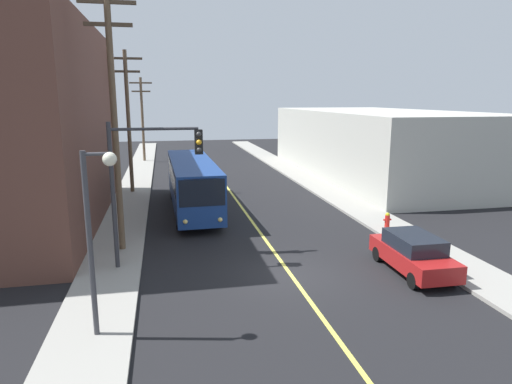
% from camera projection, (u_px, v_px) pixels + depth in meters
% --- Properties ---
extents(ground_plane, '(120.00, 120.00, 0.00)m').
position_uv_depth(ground_plane, '(291.00, 275.00, 18.20)').
color(ground_plane, black).
extents(sidewalk_left, '(2.50, 90.00, 0.15)m').
position_uv_depth(sidewalk_left, '(126.00, 219.00, 26.33)').
color(sidewalk_left, gray).
rests_on(sidewalk_left, ground).
extents(sidewalk_right, '(2.50, 90.00, 0.15)m').
position_uv_depth(sidewalk_right, '(355.00, 207.00, 29.20)').
color(sidewalk_right, gray).
rests_on(sidewalk_right, ground).
extents(lane_stripe_center, '(0.16, 60.00, 0.01)m').
position_uv_depth(lane_stripe_center, '(234.00, 197.00, 32.57)').
color(lane_stripe_center, '#D8CC4C').
rests_on(lane_stripe_center, ground).
extents(building_left_brick, '(10.00, 18.46, 11.10)m').
position_uv_depth(building_left_brick, '(0.00, 126.00, 24.17)').
color(building_left_brick, brown).
rests_on(building_left_brick, ground).
extents(building_right_warehouse, '(12.00, 27.11, 5.92)m').
position_uv_depth(building_right_warehouse, '(377.00, 143.00, 41.31)').
color(building_right_warehouse, '#B2B2A8').
rests_on(building_right_warehouse, ground).
extents(city_bus, '(2.80, 12.20, 3.20)m').
position_uv_depth(city_bus, '(192.00, 182.00, 28.42)').
color(city_bus, navy).
rests_on(city_bus, ground).
extents(parked_car_red, '(1.88, 4.43, 1.62)m').
position_uv_depth(parked_car_red, '(413.00, 253.00, 18.29)').
color(parked_car_red, maroon).
rests_on(parked_car_red, ground).
extents(utility_pole_near, '(2.40, 0.28, 11.46)m').
position_uv_depth(utility_pole_near, '(114.00, 113.00, 19.65)').
color(utility_pole_near, brown).
rests_on(utility_pole_near, sidewalk_left).
extents(utility_pole_mid, '(2.40, 0.28, 10.26)m').
position_uv_depth(utility_pole_mid, '(128.00, 116.00, 32.54)').
color(utility_pole_mid, brown).
rests_on(utility_pole_mid, sidewalk_left).
extents(utility_pole_far, '(2.40, 0.28, 9.10)m').
position_uv_depth(utility_pole_far, '(142.00, 115.00, 49.27)').
color(utility_pole_far, brown).
rests_on(utility_pole_far, sidewalk_left).
extents(traffic_signal_left_corner, '(3.75, 0.48, 6.00)m').
position_uv_depth(traffic_signal_left_corner, '(151.00, 167.00, 18.10)').
color(traffic_signal_left_corner, '#2D2D33').
rests_on(traffic_signal_left_corner, sidewalk_left).
extents(street_lamp_left, '(0.98, 0.40, 5.50)m').
position_uv_depth(street_lamp_left, '(96.00, 217.00, 12.68)').
color(street_lamp_left, '#38383D').
rests_on(street_lamp_left, sidewalk_left).
extents(fire_hydrant, '(0.44, 0.26, 0.84)m').
position_uv_depth(fire_hydrant, '(387.00, 220.00, 24.21)').
color(fire_hydrant, red).
rests_on(fire_hydrant, sidewalk_right).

